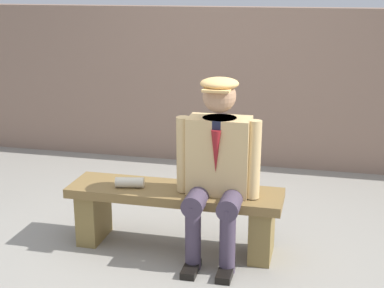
# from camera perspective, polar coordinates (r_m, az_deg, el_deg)

# --- Properties ---
(ground_plane) EXTENTS (30.00, 30.00, 0.00)m
(ground_plane) POSITION_cam_1_polar(r_m,az_deg,el_deg) (4.32, -1.72, -10.35)
(ground_plane) COLOR gray
(bench) EXTENTS (1.58, 0.42, 0.47)m
(bench) POSITION_cam_1_polar(r_m,az_deg,el_deg) (4.19, -1.75, -6.46)
(bench) COLOR brown
(bench) RESTS_ON ground
(seated_man) EXTENTS (0.60, 0.59, 1.31)m
(seated_man) POSITION_cam_1_polar(r_m,az_deg,el_deg) (3.92, 2.58, -1.79)
(seated_man) COLOR tan
(seated_man) RESTS_ON ground
(rolled_magazine) EXTENTS (0.22, 0.12, 0.08)m
(rolled_magazine) POSITION_cam_1_polar(r_m,az_deg,el_deg) (4.17, -6.33, -3.89)
(rolled_magazine) COLOR beige
(rolled_magazine) RESTS_ON bench
(stadium_wall) EXTENTS (12.00, 0.24, 1.67)m
(stadium_wall) POSITION_cam_1_polar(r_m,az_deg,el_deg) (6.11, 3.63, 5.86)
(stadium_wall) COLOR #886C5C
(stadium_wall) RESTS_ON ground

